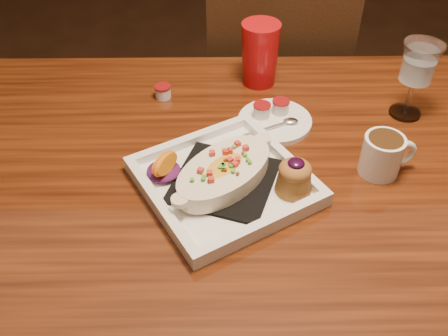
{
  "coord_description": "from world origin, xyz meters",
  "views": [
    {
      "loc": [
        -0.17,
        -0.71,
        1.4
      ],
      "look_at": [
        -0.16,
        -0.01,
        0.77
      ],
      "focal_mm": 40.0,
      "sensor_mm": 36.0,
      "label": 1
    }
  ],
  "objects_px": {
    "table": "(302,207)",
    "plate": "(230,177)",
    "chair_far": "(272,96)",
    "red_tumbler": "(260,54)",
    "coffee_mug": "(383,154)",
    "saucer": "(274,119)",
    "goblet": "(418,67)"
  },
  "relations": [
    {
      "from": "plate",
      "to": "coffee_mug",
      "type": "xyz_separation_m",
      "value": [
        0.29,
        0.04,
        0.02
      ]
    },
    {
      "from": "chair_far",
      "to": "saucer",
      "type": "bearing_deg",
      "value": 83.73
    },
    {
      "from": "table",
      "to": "plate",
      "type": "relative_size",
      "value": 3.86
    },
    {
      "from": "table",
      "to": "chair_far",
      "type": "relative_size",
      "value": 1.61
    },
    {
      "from": "coffee_mug",
      "to": "saucer",
      "type": "relative_size",
      "value": 0.68
    },
    {
      "from": "red_tumbler",
      "to": "goblet",
      "type": "bearing_deg",
      "value": -23.28
    },
    {
      "from": "coffee_mug",
      "to": "table",
      "type": "bearing_deg",
      "value": 172.06
    },
    {
      "from": "chair_far",
      "to": "red_tumbler",
      "type": "relative_size",
      "value": 6.16
    },
    {
      "from": "plate",
      "to": "saucer",
      "type": "relative_size",
      "value": 2.43
    },
    {
      "from": "chair_far",
      "to": "plate",
      "type": "distance_m",
      "value": 0.74
    },
    {
      "from": "table",
      "to": "red_tumbler",
      "type": "height_order",
      "value": "red_tumbler"
    },
    {
      "from": "coffee_mug",
      "to": "goblet",
      "type": "distance_m",
      "value": 0.23
    },
    {
      "from": "plate",
      "to": "coffee_mug",
      "type": "distance_m",
      "value": 0.29
    },
    {
      "from": "goblet",
      "to": "saucer",
      "type": "bearing_deg",
      "value": -174.35
    },
    {
      "from": "chair_far",
      "to": "goblet",
      "type": "distance_m",
      "value": 0.62
    },
    {
      "from": "table",
      "to": "red_tumbler",
      "type": "bearing_deg",
      "value": 102.55
    },
    {
      "from": "plate",
      "to": "red_tumbler",
      "type": "bearing_deg",
      "value": 47.86
    },
    {
      "from": "coffee_mug",
      "to": "chair_far",
      "type": "bearing_deg",
      "value": 93.53
    },
    {
      "from": "plate",
      "to": "coffee_mug",
      "type": "bearing_deg",
      "value": -22.07
    },
    {
      "from": "plate",
      "to": "coffee_mug",
      "type": "relative_size",
      "value": 3.58
    },
    {
      "from": "chair_far",
      "to": "coffee_mug",
      "type": "bearing_deg",
      "value": 102.66
    },
    {
      "from": "table",
      "to": "coffee_mug",
      "type": "distance_m",
      "value": 0.2
    },
    {
      "from": "table",
      "to": "coffee_mug",
      "type": "relative_size",
      "value": 13.8
    },
    {
      "from": "coffee_mug",
      "to": "saucer",
      "type": "height_order",
      "value": "coffee_mug"
    },
    {
      "from": "table",
      "to": "red_tumbler",
      "type": "distance_m",
      "value": 0.38
    },
    {
      "from": "goblet",
      "to": "plate",
      "type": "bearing_deg",
      "value": -149.79
    },
    {
      "from": "table",
      "to": "chair_far",
      "type": "distance_m",
      "value": 0.65
    },
    {
      "from": "chair_far",
      "to": "coffee_mug",
      "type": "xyz_separation_m",
      "value": [
        0.14,
        -0.63,
        0.29
      ]
    },
    {
      "from": "goblet",
      "to": "coffee_mug",
      "type": "bearing_deg",
      "value": -118.87
    },
    {
      "from": "table",
      "to": "goblet",
      "type": "distance_m",
      "value": 0.38
    },
    {
      "from": "chair_far",
      "to": "plate",
      "type": "relative_size",
      "value": 2.39
    },
    {
      "from": "coffee_mug",
      "to": "plate",
      "type": "bearing_deg",
      "value": 178.98
    }
  ]
}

